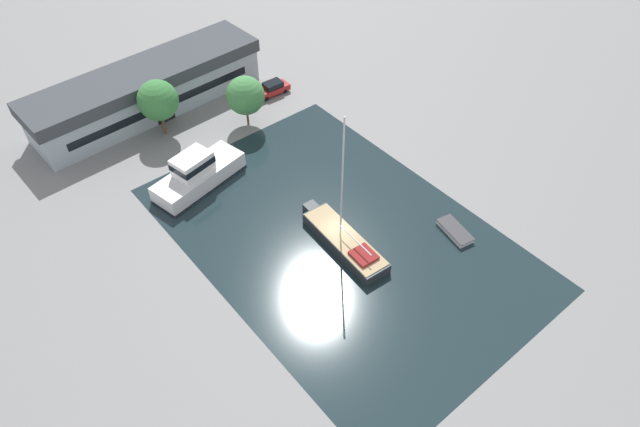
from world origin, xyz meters
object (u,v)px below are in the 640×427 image
(motor_cruiser, at_px, (197,174))
(warehouse_building, at_px, (147,89))
(quay_tree_near_building, at_px, (158,100))
(small_dinghy, at_px, (455,231))
(parked_car, at_px, (272,88))
(sailboat_moored, at_px, (344,241))
(quay_tree_by_water, at_px, (245,95))

(motor_cruiser, bearing_deg, warehouse_building, -21.66)
(quay_tree_near_building, bearing_deg, small_dinghy, -66.75)
(parked_car, relative_size, sailboat_moored, 0.32)
(parked_car, bearing_deg, motor_cruiser, 120.78)
(sailboat_moored, height_order, motor_cruiser, sailboat_moored)
(quay_tree_near_building, distance_m, small_dinghy, 36.56)
(parked_car, distance_m, sailboat_moored, 28.20)
(quay_tree_near_building, height_order, parked_car, quay_tree_near_building)
(quay_tree_by_water, distance_m, parked_car, 7.95)
(quay_tree_near_building, distance_m, quay_tree_by_water, 10.06)
(parked_car, distance_m, small_dinghy, 32.03)
(sailboat_moored, height_order, small_dinghy, sailboat_moored)
(parked_car, bearing_deg, warehouse_building, 64.67)
(warehouse_building, relative_size, quay_tree_by_water, 4.65)
(motor_cruiser, distance_m, small_dinghy, 27.81)
(sailboat_moored, distance_m, small_dinghy, 11.35)
(quay_tree_near_building, relative_size, motor_cruiser, 0.63)
(motor_cruiser, relative_size, small_dinghy, 2.58)
(sailboat_moored, bearing_deg, quay_tree_near_building, 103.48)
(motor_cruiser, bearing_deg, small_dinghy, -156.62)
(sailboat_moored, relative_size, small_dinghy, 3.45)
(quay_tree_near_building, xyz_separation_m, quay_tree_by_water, (8.79, -4.87, -0.55))
(warehouse_building, relative_size, parked_car, 6.38)
(parked_car, relative_size, small_dinghy, 1.09)
(quay_tree_by_water, height_order, sailboat_moored, sailboat_moored)
(quay_tree_by_water, distance_m, motor_cruiser, 12.22)
(quay_tree_near_building, height_order, small_dinghy, quay_tree_near_building)
(motor_cruiser, bearing_deg, sailboat_moored, -171.39)
(warehouse_building, height_order, small_dinghy, warehouse_building)
(parked_car, bearing_deg, quay_tree_by_water, 121.10)
(quay_tree_by_water, bearing_deg, sailboat_moored, -100.48)
(warehouse_building, distance_m, motor_cruiser, 16.70)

